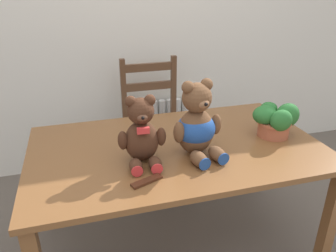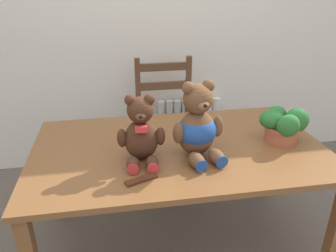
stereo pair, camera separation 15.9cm
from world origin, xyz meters
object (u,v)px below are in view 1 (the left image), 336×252
wooden_chair_behind (154,124)px  potted_plant (276,120)px  chocolate_bar (147,181)px  teddy_bear_left (142,134)px  teddy_bear_right (197,125)px

wooden_chair_behind → potted_plant: (0.50, -0.84, 0.32)m
wooden_chair_behind → chocolate_bar: (-0.30, -1.10, 0.23)m
teddy_bear_left → wooden_chair_behind: bearing=-103.2°
teddy_bear_right → chocolate_bar: bearing=22.2°
wooden_chair_behind → teddy_bear_right: size_ratio=2.52×
wooden_chair_behind → teddy_bear_left: size_ratio=2.90×
potted_plant → chocolate_bar: (-0.80, -0.26, -0.09)m
teddy_bear_right → chocolate_bar: teddy_bear_right is taller
teddy_bear_left → teddy_bear_right: (0.28, 0.00, 0.01)m
potted_plant → chocolate_bar: potted_plant is taller
potted_plant → teddy_bear_left: bearing=-175.1°
wooden_chair_behind → teddy_bear_left: (-0.27, -0.91, 0.37)m
chocolate_bar → teddy_bear_right: bearing=32.6°
teddy_bear_right → potted_plant: size_ratio=1.47×
wooden_chair_behind → teddy_bear_right: bearing=90.4°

